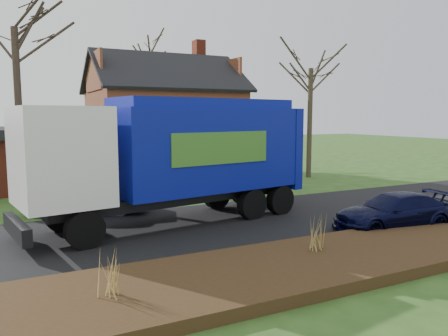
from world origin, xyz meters
name	(u,v)px	position (x,y,z in m)	size (l,w,h in m)	color
ground	(236,222)	(0.00, 0.00, 0.00)	(120.00, 120.00, 0.00)	#264818
road	(236,222)	(0.00, 0.00, 0.01)	(80.00, 7.00, 0.02)	black
mulch_verge	(330,260)	(0.00, -5.30, 0.15)	(80.00, 3.50, 0.30)	black
main_house	(157,115)	(1.49, 13.91, 4.03)	(12.95, 8.95, 9.26)	#BDB498
garbage_truck	(178,152)	(-1.91, 0.97, 2.66)	(11.07, 4.56, 4.61)	black
silver_sedan	(87,194)	(-4.72, 4.08, 0.80)	(1.69, 4.84, 1.59)	#929599
navy_wagon	(394,211)	(4.48, -3.36, 0.64)	(1.79, 4.41, 1.28)	black
tree_front_west	(13,1)	(-6.93, 9.71, 9.42)	(3.85, 3.85, 11.43)	#382B21
tree_front_east	(311,50)	(9.93, 8.56, 8.08)	(3.58, 3.58, 9.94)	#3E3525
tree_back	(151,37)	(3.80, 22.44, 10.53)	(3.99, 3.99, 12.64)	#393122
grass_clump_west	(110,274)	(-5.81, -5.44, 0.80)	(0.38, 0.31, 1.00)	tan
grass_clump_mid	(316,233)	(-0.08, -4.80, 0.79)	(0.35, 0.29, 0.99)	#9C8645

